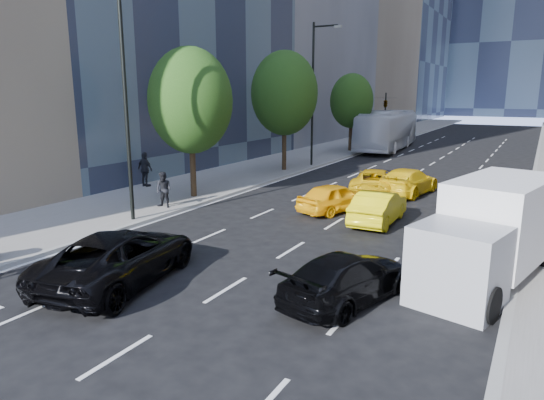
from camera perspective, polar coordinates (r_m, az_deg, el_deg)
The scene contains 18 objects.
ground at distance 14.37m, azimuth -8.76°, elevation -9.63°, with size 160.00×160.00×0.00m, color black.
sidewalk_left at distance 44.28m, azimuth 6.04°, elevation 5.60°, with size 6.00×120.00×0.15m, color slate.
lamp_near at distance 20.54m, azimuth -16.63°, elevation 13.23°, with size 2.13×0.22×10.00m.
lamp_far at distance 35.56m, azimuth 5.08°, elevation 13.19°, with size 2.13×0.22×10.00m.
tree_near at distance 24.85m, azimuth -9.56°, elevation 11.42°, with size 4.20×4.20×7.46m.
tree_mid at distance 33.25m, azimuth 1.48°, elevation 12.43°, with size 4.50×4.50×7.99m.
tree_far at distance 45.16m, azimuth 9.34°, elevation 11.43°, with size 3.90×3.90×6.92m.
traffic_signal at distance 52.53m, azimuth 13.22°, elevation 10.98°, with size 2.48×0.53×5.20m.
black_sedan_lincoln at distance 14.70m, azimuth -17.49°, elevation -6.38°, with size 2.54×5.51×1.53m, color black.
black_sedan_mercedes at distance 13.03m, azimuth 8.92°, elevation -8.98°, with size 1.80×4.42×1.28m, color black.
taxi_a at distance 22.43m, azimuth 7.36°, elevation 0.30°, with size 1.58×3.92×1.33m, color #FFB30D.
taxi_b at distance 20.79m, azimuth 12.42°, elevation -0.81°, with size 1.46×4.18×1.38m, color yellow.
taxi_c at distance 27.08m, azimuth 12.04°, elevation 2.22°, with size 2.19×4.75×1.32m, color #E1AF0B.
taxi_d at distance 27.04m, azimuth 15.70°, elevation 2.11°, with size 1.98×4.87×1.41m, color yellow.
city_bus at distance 47.96m, azimuth 13.43°, elevation 8.00°, with size 3.12×13.33×3.71m, color white.
box_truck at distance 15.23m, azimuth 24.34°, elevation -3.41°, with size 3.56×6.48×2.94m.
pedestrian_a at distance 22.96m, azimuth -12.61°, elevation 1.19°, with size 0.81×0.63×1.67m, color black.
pedestrian_b at distance 28.36m, azimuth -14.70°, elevation 3.50°, with size 1.15×0.48×1.95m, color black.
Camera 1 is at (8.30, -10.41, 5.39)m, focal length 32.00 mm.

